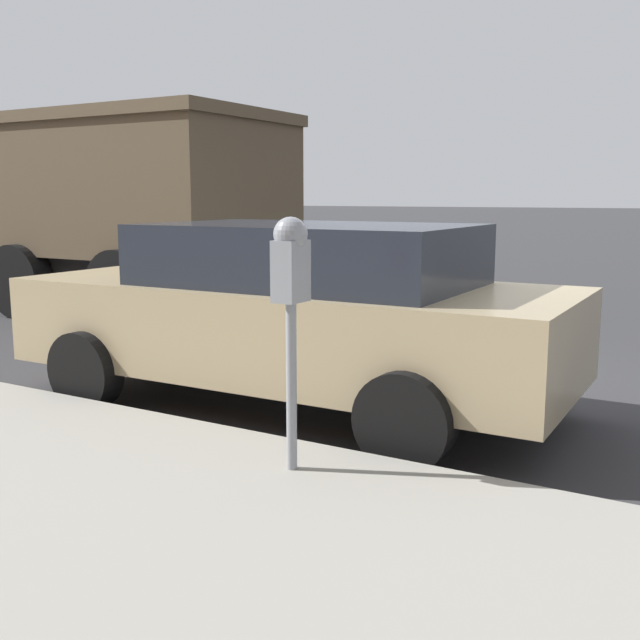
# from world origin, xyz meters

# --- Properties ---
(ground_plane) EXTENTS (220.00, 220.00, 0.00)m
(ground_plane) POSITION_xyz_m (0.00, 0.00, 0.00)
(ground_plane) COLOR #333335
(parking_meter) EXTENTS (0.21, 0.19, 1.44)m
(parking_meter) POSITION_xyz_m (-2.66, -0.40, 1.25)
(parking_meter) COLOR gray
(parking_meter) RESTS_ON sidewalk
(car_tan) EXTENTS (2.06, 4.51, 1.49)m
(car_tan) POSITION_xyz_m (-1.11, 0.57, 0.79)
(car_tan) COLOR tan
(car_tan) RESTS_ON ground_plane
(dump_truck) EXTENTS (2.89, 7.93, 2.94)m
(dump_truck) POSITION_xyz_m (2.03, 7.08, 1.66)
(dump_truck) COLOR black
(dump_truck) RESTS_ON ground_plane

